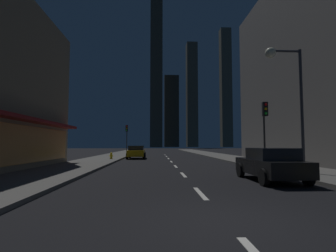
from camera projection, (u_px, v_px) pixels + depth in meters
The scene contains 14 objects.
ground_plane at pixel (166, 156), 37.28m from camera, with size 78.00×136.00×0.10m, color black.
sidewalk_right at pixel (214, 155), 37.63m from camera, with size 4.00×76.00×0.15m, color #605E59.
sidewalk_left at pixel (116, 155), 36.95m from camera, with size 4.00×76.00×0.15m, color #605E59.
lane_marking_center at pixel (173, 164), 21.54m from camera, with size 0.16×38.60×0.01m.
skyscraper_distant_tall at pixel (156, 73), 141.70m from camera, with size 6.45×7.68×79.84m, color #403D30.
skyscraper_distant_mid at pixel (172, 111), 155.70m from camera, with size 8.51×5.41×42.45m, color #2E2C22.
skyscraper_distant_short at pixel (192, 95), 158.88m from camera, with size 6.35×7.92×63.15m, color #544F3F.
skyscraper_distant_slender at pixel (226, 87), 156.27m from camera, with size 6.22×5.95×71.05m, color brown.
car_parked_near at pixel (271, 164), 11.54m from camera, with size 1.98×4.24×1.45m.
car_parked_far at pixel (136, 152), 29.38m from camera, with size 1.98×4.24×1.45m.
fire_hydrant_far_left at pixel (111, 156), 26.29m from camera, with size 0.42×0.30×0.65m.
traffic_light_near_right at pixel (265, 119), 16.71m from camera, with size 0.32×0.48×4.20m.
traffic_light_far_left at pixel (127, 133), 36.83m from camera, with size 0.32×0.48×4.20m.
street_lamp_right at pixel (286, 79), 13.82m from camera, with size 1.96×0.56×6.58m.
Camera 1 is at (-1.48, -5.46, 1.61)m, focal length 28.04 mm.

